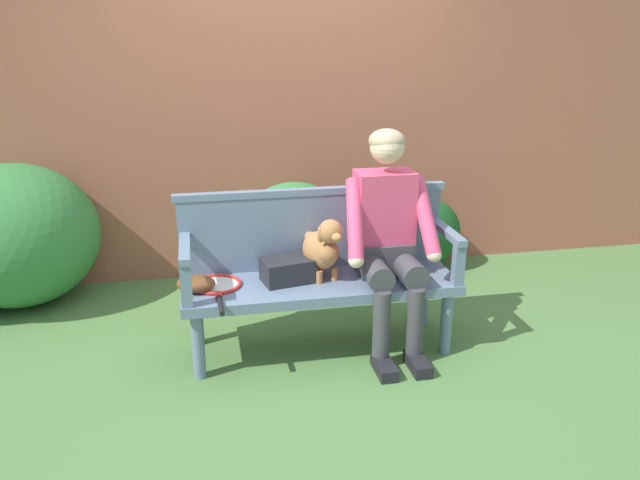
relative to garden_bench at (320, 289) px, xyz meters
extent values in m
plane|color=#4C753D|center=(0.00, 0.00, -0.39)|extent=(40.00, 40.00, 0.00)
cube|color=#9E5642|center=(0.00, 1.47, 0.67)|extent=(8.00, 0.30, 2.12)
ellipsoid|color=#337538|center=(0.02, 1.13, -0.01)|extent=(0.83, 0.51, 0.77)
ellipsoid|color=#337538|center=(-1.92, 1.07, 0.11)|extent=(1.11, 1.04, 0.99)
ellipsoid|color=#194C1E|center=(0.98, 1.14, -0.08)|extent=(0.76, 0.47, 0.61)
cube|color=slate|center=(0.00, 0.00, 0.03)|extent=(1.61, 0.52, 0.06)
cylinder|color=slate|center=(-0.73, -0.20, -0.19)|extent=(0.07, 0.07, 0.39)
cylinder|color=slate|center=(0.73, -0.20, -0.19)|extent=(0.07, 0.07, 0.39)
cylinder|color=slate|center=(-0.73, 0.20, -0.19)|extent=(0.07, 0.07, 0.39)
cylinder|color=slate|center=(0.73, 0.20, -0.19)|extent=(0.07, 0.07, 0.39)
cube|color=slate|center=(0.00, 0.23, 0.29)|extent=(1.61, 0.05, 0.46)
cube|color=slate|center=(0.00, 0.23, 0.54)|extent=(1.65, 0.06, 0.04)
cube|color=slate|center=(-0.77, -0.22, 0.18)|extent=(0.06, 0.06, 0.24)
cube|color=slate|center=(-0.77, 0.00, 0.32)|extent=(0.06, 0.52, 0.04)
cube|color=slate|center=(0.77, -0.22, 0.18)|extent=(0.06, 0.06, 0.24)
cube|color=slate|center=(0.77, 0.00, 0.32)|extent=(0.06, 0.52, 0.04)
cube|color=black|center=(0.30, -0.36, -0.35)|extent=(0.10, 0.24, 0.07)
cylinder|color=#3D3D42|center=(0.30, -0.28, -0.12)|extent=(0.10, 0.10, 0.40)
cylinder|color=#3D3D42|center=(0.30, -0.12, 0.14)|extent=(0.15, 0.33, 0.15)
cube|color=black|center=(0.50, -0.36, -0.35)|extent=(0.10, 0.24, 0.07)
cylinder|color=#3D3D42|center=(0.50, -0.28, -0.12)|extent=(0.10, 0.10, 0.40)
cylinder|color=#3D3D42|center=(0.50, -0.12, 0.14)|extent=(0.15, 0.33, 0.15)
cube|color=#3D3D42|center=(0.40, 0.05, 0.16)|extent=(0.32, 0.24, 0.20)
cube|color=#E04770|center=(0.40, 0.07, 0.42)|extent=(0.34, 0.22, 0.52)
cylinder|color=#E04770|center=(0.19, -0.06, 0.44)|extent=(0.14, 0.34, 0.45)
sphere|color=beige|center=(0.17, -0.18, 0.24)|extent=(0.09, 0.09, 0.09)
cylinder|color=#E04770|center=(0.61, -0.06, 0.44)|extent=(0.14, 0.34, 0.45)
sphere|color=beige|center=(0.63, -0.18, 0.24)|extent=(0.09, 0.09, 0.09)
sphere|color=beige|center=(0.40, 0.05, 0.83)|extent=(0.20, 0.20, 0.20)
ellipsoid|color=tan|center=(0.40, 0.06, 0.86)|extent=(0.21, 0.21, 0.14)
cylinder|color=#AD7042|center=(-0.01, -0.04, 0.10)|extent=(0.04, 0.04, 0.07)
cylinder|color=#AD7042|center=(0.08, -0.01, 0.10)|extent=(0.04, 0.04, 0.07)
cylinder|color=#AD7042|center=(-0.06, 0.12, 0.10)|extent=(0.04, 0.04, 0.07)
cylinder|color=#AD7042|center=(0.03, 0.15, 0.10)|extent=(0.04, 0.04, 0.07)
ellipsoid|color=#AD7042|center=(0.01, 0.05, 0.23)|extent=(0.26, 0.32, 0.22)
sphere|color=#AD7042|center=(0.04, -0.04, 0.25)|extent=(0.13, 0.13, 0.13)
sphere|color=#AD7042|center=(0.05, -0.07, 0.38)|extent=(0.14, 0.14, 0.14)
ellipsoid|color=#AD7042|center=(0.07, -0.13, 0.37)|extent=(0.08, 0.10, 0.05)
ellipsoid|color=#AD7042|center=(-0.01, -0.07, 0.37)|extent=(0.05, 0.04, 0.10)
ellipsoid|color=#AD7042|center=(0.10, -0.04, 0.37)|extent=(0.05, 0.04, 0.10)
sphere|color=#AD7042|center=(-0.03, 0.18, 0.27)|extent=(0.06, 0.06, 0.06)
torus|color=red|center=(-0.60, 0.03, 0.07)|extent=(0.30, 0.30, 0.02)
cylinder|color=silver|center=(-0.60, 0.03, 0.06)|extent=(0.25, 0.25, 0.00)
cube|color=red|center=(-0.60, -0.13, 0.07)|extent=(0.04, 0.07, 0.02)
cylinder|color=black|center=(-0.59, -0.27, 0.07)|extent=(0.03, 0.22, 0.03)
ellipsoid|color=brown|center=(-0.72, -0.02, 0.10)|extent=(0.26, 0.22, 0.09)
cube|color=#232328|center=(-0.19, 0.02, 0.13)|extent=(0.31, 0.25, 0.14)
camera|label=1|loc=(-0.67, -3.39, 1.50)|focal=35.60mm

